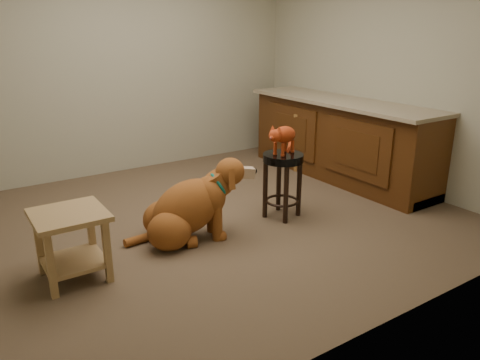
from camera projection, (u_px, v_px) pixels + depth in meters
floor at (212, 219)px, 4.45m from camera, size 4.50×4.00×0.01m
room_shell at (209, 35)px, 3.92m from camera, size 4.54×4.04×2.62m
cabinet_run at (340, 141)px, 5.57m from camera, size 0.70×2.56×0.94m
padded_stool at (283, 173)px, 4.39m from camera, size 0.41×0.41×0.62m
wood_stool at (315, 142)px, 5.80m from camera, size 0.47×0.47×0.73m
side_table at (71, 235)px, 3.32m from camera, size 0.50×0.50×0.51m
golden_retriever at (188, 209)px, 3.96m from camera, size 1.12×0.66×0.74m
tabby_kitten at (283, 136)px, 4.27m from camera, size 0.46×0.31×0.32m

